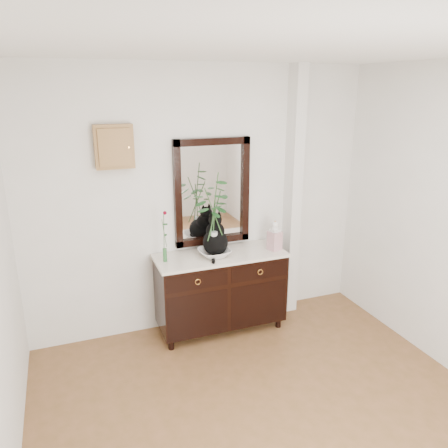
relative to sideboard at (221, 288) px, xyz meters
name	(u,v)px	position (x,y,z in m)	size (l,w,h in m)	color
wall_back	(203,201)	(-0.10, 0.25, 0.88)	(3.60, 0.04, 2.70)	silver
pilaster	(293,195)	(0.90, 0.17, 0.88)	(0.12, 0.20, 2.70)	silver
sideboard	(221,288)	(0.00, 0.00, 0.00)	(1.33, 0.52, 0.82)	black
wall_mirror	(212,192)	(0.00, 0.24, 0.97)	(0.80, 0.06, 1.10)	black
key_cabinet	(114,147)	(-0.95, 0.21, 1.48)	(0.35, 0.10, 0.40)	brown
cat	(215,235)	(-0.04, 0.03, 0.58)	(0.29, 0.36, 0.41)	black
lotus_bowl	(214,253)	(-0.08, -0.04, 0.41)	(0.32, 0.32, 0.08)	silver
vase_branches	(214,214)	(-0.08, -0.04, 0.82)	(0.40, 0.40, 0.84)	silver
bud_vase_rose	(164,236)	(-0.57, 0.01, 0.63)	(0.06, 0.06, 0.52)	#2B6531
ginger_jar	(275,235)	(0.57, -0.07, 0.53)	(0.12, 0.12, 0.32)	white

